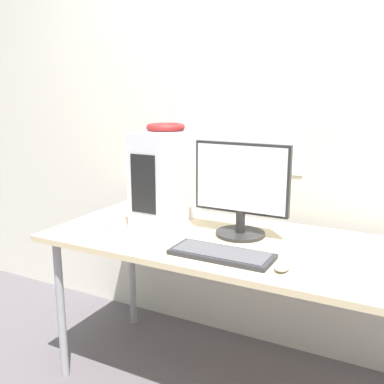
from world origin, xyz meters
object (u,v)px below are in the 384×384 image
cell_phone (100,230)px  monitor_main (241,188)px  pc_tower (166,177)px  mouse (283,266)px  keyboard (222,254)px  headphones (166,127)px

cell_phone → monitor_main: bearing=12.9°
pc_tower → mouse: bearing=-26.5°
keyboard → cell_phone: size_ratio=2.95×
pc_tower → keyboard: pc_tower is taller
mouse → cell_phone: (-0.92, 0.06, -0.01)m
keyboard → cell_phone: bearing=176.9°
headphones → keyboard: (0.46, -0.34, -0.47)m
mouse → pc_tower: bearing=153.5°
monitor_main → cell_phone: (-0.63, -0.25, -0.22)m
pc_tower → keyboard: (0.46, -0.34, -0.22)m
pc_tower → keyboard: bearing=-36.1°
pc_tower → mouse: 0.84m
keyboard → pc_tower: bearing=143.9°
monitor_main → headphones: bearing=173.4°
headphones → monitor_main: headphones is taller
pc_tower → monitor_main: 0.43m
pc_tower → cell_phone: 0.43m
headphones → mouse: size_ratio=2.00×
pc_tower → mouse: size_ratio=4.84×
headphones → cell_phone: 0.60m
monitor_main → keyboard: size_ratio=1.07×
keyboard → cell_phone: (-0.66, 0.04, -0.01)m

